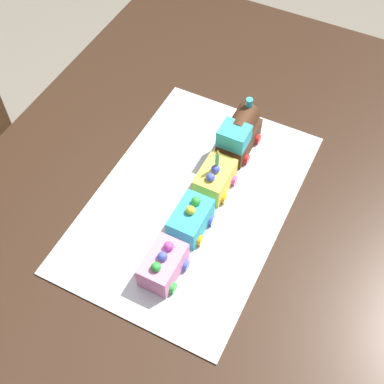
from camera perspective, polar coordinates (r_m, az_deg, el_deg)
The scene contains 8 objects.
ground_plane at distance 1.80m, azimuth 0.62°, elevation -13.56°, with size 8.00×8.00×0.00m, color gray.
dining_table at distance 1.24m, azimuth 0.88°, elevation -2.41°, with size 1.40×1.00×0.74m.
cake_board at distance 1.13m, azimuth 0.00°, elevation -0.95°, with size 0.60×0.40×0.00m, color silver.
cake_locomotive at distance 1.19m, azimuth 5.24°, elevation 6.43°, with size 0.14×0.08×0.12m.
cake_car_gondola_lemon at distance 1.13m, azimuth 2.54°, elevation 1.46°, with size 0.10×0.08×0.07m.
cake_car_tanker_turquoise at distance 1.07m, azimuth -0.14°, elevation -3.01°, with size 0.10×0.08×0.07m.
cake_car_flatbed_bubblegum at distance 1.01m, azimuth -3.20°, elevation -8.02°, with size 0.10×0.08×0.07m.
birthday_candle at distance 1.08m, azimuth 2.82°, elevation 3.85°, with size 0.01×0.01×0.05m.
Camera 1 is at (0.62, 0.29, 1.67)m, focal length 48.26 mm.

